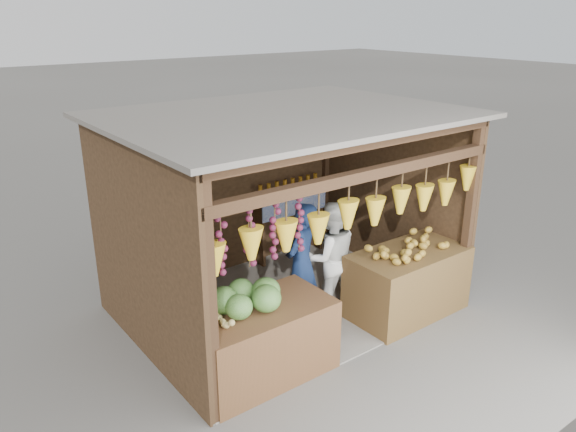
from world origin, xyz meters
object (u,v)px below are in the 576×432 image
object	(u,v)px
counter_left	(261,341)
vendor_seated	(163,286)
counter_right	(407,282)
man_standing	(301,263)
woman_standing	(330,257)

from	to	relation	value
counter_left	vendor_seated	xyz separation A→B (m)	(-0.63, 1.06, 0.44)
counter_right	vendor_seated	size ratio (longest dim) A/B	1.44
counter_right	man_standing	world-z (taller)	man_standing
counter_left	man_standing	xyz separation A→B (m)	(1.09, 0.67, 0.39)
man_standing	woman_standing	size ratio (longest dim) A/B	1.05
counter_left	counter_right	size ratio (longest dim) A/B	0.99
counter_right	vendor_seated	bearing A→B (deg)	159.73
counter_left	vendor_seated	size ratio (longest dim) A/B	1.43
counter_left	man_standing	size ratio (longest dim) A/B	0.98
man_standing	vendor_seated	bearing A→B (deg)	-37.51
counter_right	woman_standing	xyz separation A→B (m)	(-0.77, 0.68, 0.33)
counter_left	man_standing	world-z (taller)	man_standing
counter_right	woman_standing	size ratio (longest dim) A/B	1.04
man_standing	woman_standing	distance (m)	0.48
counter_left	counter_right	world-z (taller)	counter_right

